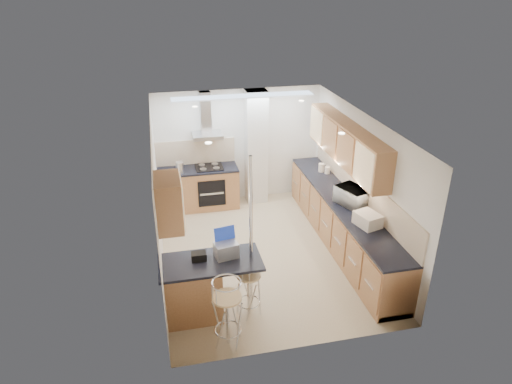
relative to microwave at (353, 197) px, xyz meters
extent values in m
plane|color=tan|center=(-1.58, 0.19, -1.08)|extent=(4.80, 4.80, 0.00)
cube|color=white|center=(-1.58, 2.59, 0.17)|extent=(3.60, 0.04, 2.50)
cube|color=white|center=(-1.58, -2.21, 0.17)|extent=(3.60, 0.04, 2.50)
cube|color=white|center=(-3.38, 0.19, 0.17)|extent=(0.04, 4.80, 2.50)
cube|color=white|center=(0.22, 0.19, 0.17)|extent=(0.04, 4.80, 2.50)
cube|color=white|center=(-1.58, 0.19, 1.42)|extent=(3.60, 4.80, 0.02)
cube|color=#9E653F|center=(0.05, 0.59, 0.80)|extent=(0.34, 3.00, 0.72)
cube|color=#9E653F|center=(-3.21, -1.16, 0.80)|extent=(0.34, 0.62, 0.72)
cube|color=white|center=(0.21, 0.19, 0.10)|extent=(0.03, 4.40, 0.56)
cube|color=white|center=(-2.53, 2.57, 0.10)|extent=(1.70, 0.03, 0.56)
cube|color=silver|center=(-1.23, 2.39, 0.17)|extent=(0.45, 0.40, 2.50)
cube|color=silver|center=(-2.28, 2.34, 0.54)|extent=(0.62, 0.48, 0.08)
cube|color=silver|center=(-2.28, 2.48, 0.98)|extent=(0.22, 0.20, 0.88)
cylinder|color=silver|center=(-2.11, -1.26, 0.17)|extent=(0.05, 0.05, 2.50)
cube|color=black|center=(-2.28, 1.98, -0.63)|extent=(0.58, 0.02, 0.58)
cube|color=black|center=(-2.28, 2.29, -0.16)|extent=(0.58, 0.50, 0.02)
cube|color=tan|center=(-1.58, 1.99, 1.40)|extent=(2.80, 0.35, 0.02)
cube|color=#9E653F|center=(-0.08, 0.19, -0.64)|extent=(0.60, 4.40, 0.88)
cube|color=black|center=(-0.08, 0.19, -0.18)|extent=(0.63, 4.40, 0.04)
cube|color=#9E653F|center=(-2.53, 2.29, -0.64)|extent=(1.70, 0.60, 0.88)
cube|color=black|center=(-2.53, 2.29, -0.18)|extent=(1.70, 0.63, 0.04)
cube|color=#9E653F|center=(-2.70, -1.26, -0.63)|extent=(1.35, 0.62, 0.90)
cube|color=black|center=(-2.70, -1.26, -0.16)|extent=(1.47, 0.72, 0.04)
imported|color=silver|center=(0.00, 0.00, 0.00)|extent=(0.59, 0.70, 0.33)
cube|color=#9C9EA3|center=(-2.46, -1.18, -0.03)|extent=(0.36, 0.30, 0.22)
cube|color=black|center=(-2.85, -1.18, -0.09)|extent=(0.21, 0.16, 0.12)
cylinder|color=silver|center=(-0.02, 1.56, -0.07)|extent=(0.14, 0.14, 0.18)
cylinder|color=silver|center=(0.07, 1.45, -0.09)|extent=(0.11, 0.11, 0.14)
cylinder|color=beige|center=(0.11, -0.06, -0.07)|extent=(0.16, 0.16, 0.19)
cylinder|color=silver|center=(0.09, -0.13, -0.10)|extent=(0.13, 0.13, 0.13)
cube|color=silver|center=(-0.05, -0.75, -0.06)|extent=(0.42, 0.48, 0.22)
cylinder|color=silver|center=(-2.90, 2.13, -0.04)|extent=(0.16, 0.16, 0.24)
camera|label=1|loc=(-3.23, -6.71, 3.54)|focal=32.00mm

